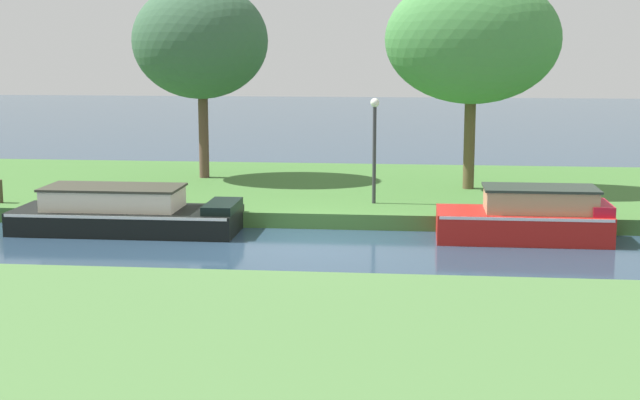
{
  "coord_description": "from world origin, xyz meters",
  "views": [
    {
      "loc": [
        2.49,
        -21.04,
        4.73
      ],
      "look_at": [
        0.17,
        1.2,
        0.9
      ],
      "focal_mm": 51.79,
      "sensor_mm": 36.0,
      "label": 1
    }
  ],
  "objects": [
    {
      "name": "ground_plane",
      "position": [
        0.0,
        0.0,
        0.0
      ],
      "size": [
        120.0,
        120.0,
        0.0
      ],
      "primitive_type": "plane",
      "color": "#273E53"
    },
    {
      "name": "riverbank_far",
      "position": [
        0.0,
        7.0,
        0.2
      ],
      "size": [
        72.0,
        10.0,
        0.4
      ],
      "primitive_type": "cube",
      "color": "#3F6F31",
      "rests_on": "ground_plane"
    },
    {
      "name": "riverbank_near",
      "position": [
        0.0,
        -9.0,
        0.2
      ],
      "size": [
        72.0,
        10.0,
        0.4
      ],
      "primitive_type": "cube",
      "color": "#4B763D",
      "rests_on": "ground_plane"
    },
    {
      "name": "black_barge",
      "position": [
        -4.77,
        1.2,
        0.48
      ],
      "size": [
        5.66,
        2.0,
        1.16
      ],
      "color": "black",
      "rests_on": "ground_plane"
    },
    {
      "name": "red_narrowboat",
      "position": [
        5.23,
        1.2,
        0.56
      ],
      "size": [
        4.1,
        1.75,
        1.31
      ],
      "color": "#AE1C17",
      "rests_on": "ground_plane"
    },
    {
      "name": "willow_tree_left",
      "position": [
        -4.32,
        7.83,
        4.76
      ],
      "size": [
        4.3,
        3.75,
        6.2
      ],
      "color": "brown",
      "rests_on": "riverbank_far"
    },
    {
      "name": "willow_tree_centre",
      "position": [
        4.08,
        6.35,
        4.81
      ],
      "size": [
        5.09,
        3.32,
        6.3
      ],
      "color": "brown",
      "rests_on": "riverbank_far"
    },
    {
      "name": "lamp_post",
      "position": [
        1.38,
        3.75,
        2.2
      ],
      "size": [
        0.24,
        0.24,
        2.86
      ],
      "color": "#333338",
      "rests_on": "riverbank_far"
    }
  ]
}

